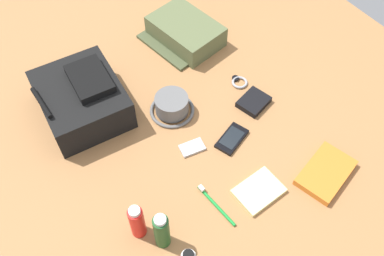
# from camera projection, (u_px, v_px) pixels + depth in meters

# --- Properties ---
(ground_plane) EXTENTS (2.64, 2.02, 0.02)m
(ground_plane) POSITION_uv_depth(u_px,v_px,m) (192.00, 136.00, 1.53)
(ground_plane) COLOR #9D6B3F
(ground_plane) RESTS_ON ground
(backpack) EXTENTS (0.35, 0.31, 0.16)m
(backpack) POSITION_uv_depth(u_px,v_px,m) (82.00, 99.00, 1.52)
(backpack) COLOR black
(backpack) RESTS_ON ground_plane
(toiletry_pouch) EXTENTS (0.32, 0.28, 0.09)m
(toiletry_pouch) POSITION_uv_depth(u_px,v_px,m) (185.00, 32.00, 1.76)
(toiletry_pouch) COLOR #56603D
(toiletry_pouch) RESTS_ON ground_plane
(bucket_hat) EXTENTS (0.17, 0.17, 0.07)m
(bucket_hat) POSITION_uv_depth(u_px,v_px,m) (171.00, 106.00, 1.55)
(bucket_hat) COLOR #5F5F5F
(bucket_hat) RESTS_ON ground_plane
(shampoo_bottle) EXTENTS (0.05, 0.05, 0.16)m
(shampoo_bottle) POSITION_uv_depth(u_px,v_px,m) (162.00, 231.00, 1.23)
(shampoo_bottle) COLOR #19471E
(shampoo_bottle) RESTS_ON ground_plane
(sunscreen_spray) EXTENTS (0.05, 0.05, 0.15)m
(sunscreen_spray) POSITION_uv_depth(u_px,v_px,m) (137.00, 222.00, 1.25)
(sunscreen_spray) COLOR red
(sunscreen_spray) RESTS_ON ground_plane
(paperback_novel) EXTENTS (0.18, 0.23, 0.03)m
(paperback_novel) POSITION_uv_depth(u_px,v_px,m) (326.00, 173.00, 1.41)
(paperback_novel) COLOR orange
(paperback_novel) RESTS_ON ground_plane
(cell_phone) EXTENTS (0.11, 0.14, 0.01)m
(cell_phone) POSITION_uv_depth(u_px,v_px,m) (232.00, 139.00, 1.50)
(cell_phone) COLOR black
(cell_phone) RESTS_ON ground_plane
(media_player) EXTENTS (0.07, 0.09, 0.01)m
(media_player) POSITION_uv_depth(u_px,v_px,m) (192.00, 147.00, 1.48)
(media_player) COLOR #B7B7BC
(media_player) RESTS_ON ground_plane
(wristwatch) EXTENTS (0.07, 0.06, 0.01)m
(wristwatch) POSITION_uv_depth(u_px,v_px,m) (239.00, 82.00, 1.65)
(wristwatch) COLOR #99999E
(wristwatch) RESTS_ON ground_plane
(toothbrush) EXTENTS (0.17, 0.02, 0.02)m
(toothbrush) POSITION_uv_depth(u_px,v_px,m) (214.00, 203.00, 1.36)
(toothbrush) COLOR #198C33
(toothbrush) RESTS_ON ground_plane
(wallet) EXTENTS (0.11, 0.13, 0.02)m
(wallet) POSITION_uv_depth(u_px,v_px,m) (254.00, 102.00, 1.59)
(wallet) COLOR black
(wallet) RESTS_ON ground_plane
(notepad) EXTENTS (0.12, 0.15, 0.02)m
(notepad) POSITION_uv_depth(u_px,v_px,m) (259.00, 191.00, 1.38)
(notepad) COLOR beige
(notepad) RESTS_ON ground_plane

